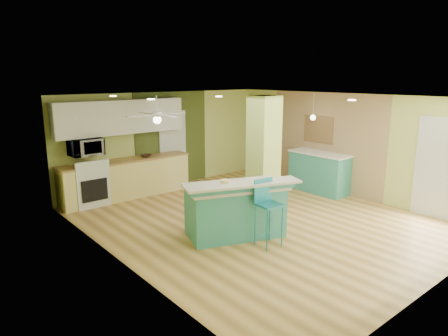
{
  "coord_description": "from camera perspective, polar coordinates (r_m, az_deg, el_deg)",
  "views": [
    {
      "loc": [
        -5.51,
        -5.52,
        2.91
      ],
      "look_at": [
        -0.56,
        0.4,
        1.12
      ],
      "focal_mm": 32.0,
      "sensor_mm": 36.0,
      "label": 1
    }
  ],
  "objects": [
    {
      "name": "floor",
      "position": [
        8.33,
        4.77,
        -7.46
      ],
      "size": [
        6.0,
        7.0,
        0.01
      ],
      "primitive_type": "cube",
      "color": "olive",
      "rests_on": "ground"
    },
    {
      "name": "ceiling",
      "position": [
        7.81,
        5.12,
        10.06
      ],
      "size": [
        6.0,
        7.0,
        0.01
      ],
      "primitive_type": "cube",
      "color": "white",
      "rests_on": "wall_back"
    },
    {
      "name": "wall_back",
      "position": [
        10.71,
        -8.41,
        4.01
      ],
      "size": [
        6.0,
        0.01,
        2.5
      ],
      "primitive_type": "cube",
      "color": "#C1CC6D",
      "rests_on": "floor"
    },
    {
      "name": "wall_front",
      "position": [
        6.1,
        28.85,
        -4.38
      ],
      "size": [
        6.0,
        0.01,
        2.5
      ],
      "primitive_type": "cube",
      "color": "#C1CC6D",
      "rests_on": "floor"
    },
    {
      "name": "wall_left",
      "position": [
        6.29,
        -14.94,
        -2.67
      ],
      "size": [
        0.01,
        7.0,
        2.5
      ],
      "primitive_type": "cube",
      "color": "#C1CC6D",
      "rests_on": "floor"
    },
    {
      "name": "wall_right",
      "position": [
        10.28,
        16.94,
        3.21
      ],
      "size": [
        0.01,
        7.0,
        2.5
      ],
      "primitive_type": "cube",
      "color": "#C1CC6D",
      "rests_on": "floor"
    },
    {
      "name": "wood_panel",
      "position": [
        10.61,
        14.19,
        3.67
      ],
      "size": [
        0.02,
        3.4,
        2.5
      ],
      "primitive_type": "cube",
      "color": "#977756",
      "rests_on": "floor"
    },
    {
      "name": "olive_accent",
      "position": [
        10.8,
        -7.45,
        4.11
      ],
      "size": [
        2.2,
        0.02,
        2.5
      ],
      "primitive_type": "cube",
      "color": "#424F1F",
      "rests_on": "floor"
    },
    {
      "name": "interior_door",
      "position": [
        10.81,
        -7.33,
        2.79
      ],
      "size": [
        0.82,
        0.05,
        2.0
      ],
      "primitive_type": "cube",
      "color": "silver",
      "rests_on": "floor"
    },
    {
      "name": "french_door",
      "position": [
        9.26,
        28.65,
        -0.13
      ],
      "size": [
        0.04,
        1.08,
        2.1
      ],
      "primitive_type": "cube",
      "color": "silver",
      "rests_on": "floor"
    },
    {
      "name": "column",
      "position": [
        8.77,
        5.66,
        2.11
      ],
      "size": [
        0.55,
        0.55,
        2.5
      ],
      "primitive_type": "cube",
      "color": "#BFD764",
      "rests_on": "floor"
    },
    {
      "name": "kitchen_run",
      "position": [
        9.99,
        -13.69,
        -1.44
      ],
      "size": [
        3.25,
        0.63,
        0.94
      ],
      "color": "#F1DC7E",
      "rests_on": "floor"
    },
    {
      "name": "stove",
      "position": [
        9.62,
        -18.73,
        -2.39
      ],
      "size": [
        0.76,
        0.66,
        1.08
      ],
      "color": "white",
      "rests_on": "floor"
    },
    {
      "name": "upper_cabinets",
      "position": [
        9.84,
        -14.47,
        7.06
      ],
      "size": [
        3.2,
        0.34,
        0.8
      ],
      "primitive_type": "cube",
      "color": "silver",
      "rests_on": "wall_back"
    },
    {
      "name": "microwave",
      "position": [
        9.44,
        -19.14,
        2.84
      ],
      "size": [
        0.7,
        0.48,
        0.39
      ],
      "primitive_type": "imported",
      "color": "silver",
      "rests_on": "wall_back"
    },
    {
      "name": "ceiling_fan",
      "position": [
        8.76,
        -9.54,
        7.45
      ],
      "size": [
        1.41,
        1.41,
        0.61
      ],
      "color": "silver",
      "rests_on": "ceiling"
    },
    {
      "name": "pendant_lamp",
      "position": [
        10.34,
        12.6,
        7.07
      ],
      "size": [
        0.14,
        0.14,
        0.69
      ],
      "color": "white",
      "rests_on": "ceiling"
    },
    {
      "name": "wall_decor",
      "position": [
        10.66,
        13.34,
        5.39
      ],
      "size": [
        0.03,
        0.9,
        0.7
      ],
      "primitive_type": "cube",
      "color": "brown",
      "rests_on": "wood_panel"
    },
    {
      "name": "peninsula",
      "position": [
        7.39,
        1.63,
        -5.88
      ],
      "size": [
        2.2,
        1.7,
        1.1
      ],
      "rotation": [
        0.0,
        0.0,
        -0.35
      ],
      "color": "teal",
      "rests_on": "floor"
    },
    {
      "name": "bar_stool",
      "position": [
        6.94,
        6.08,
        -4.79
      ],
      "size": [
        0.43,
        0.43,
        1.18
      ],
      "rotation": [
        0.0,
        0.0,
        -0.12
      ],
      "color": "teal",
      "rests_on": "floor"
    },
    {
      "name": "side_counter",
      "position": [
        10.46,
        13.46,
        -0.54
      ],
      "size": [
        0.67,
        1.58,
        1.02
      ],
      "color": "teal",
      "rests_on": "floor"
    },
    {
      "name": "fruit_bowl",
      "position": [
        10.07,
        -11.09,
        1.73
      ],
      "size": [
        0.33,
        0.33,
        0.06
      ],
      "primitive_type": "imported",
      "rotation": [
        0.0,
        0.0,
        0.35
      ],
      "color": "#352016",
      "rests_on": "kitchen_run"
    },
    {
      "name": "canister",
      "position": [
        6.92,
        0.16,
        -2.47
      ],
      "size": [
        0.17,
        0.17,
        0.19
      ],
      "primitive_type": "cylinder",
      "color": "yellow",
      "rests_on": "peninsula"
    }
  ]
}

